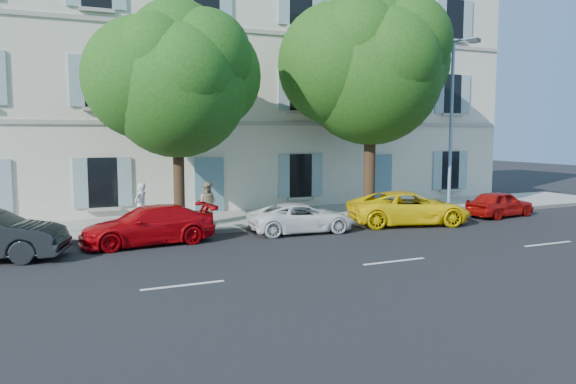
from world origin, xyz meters
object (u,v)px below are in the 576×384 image
tree_right (371,73)px  pedestrian_a (141,206)px  pedestrian_b (207,203)px  car_red_hatchback (500,204)px  car_yellow_supercar (409,208)px  street_lamp (454,116)px  car_white_coupe (302,218)px  car_red_coupe (148,225)px  tree_left (177,86)px

tree_right → pedestrian_a: 10.69m
pedestrian_b → car_red_hatchback: bearing=-161.7°
car_yellow_supercar → street_lamp: 5.14m
car_white_coupe → pedestrian_a: pedestrian_a is taller
pedestrian_a → pedestrian_b: size_ratio=1.03×
car_white_coupe → pedestrian_b: size_ratio=2.40×
car_red_coupe → car_red_hatchback: bearing=84.7°
car_red_coupe → pedestrian_b: 3.38m
car_red_coupe → street_lamp: (13.34, 1.16, 3.69)m
pedestrian_a → tree_left: bearing=118.1°
car_red_hatchback → pedestrian_b: pedestrian_b is taller
street_lamp → pedestrian_a: 13.63m
car_yellow_supercar → car_red_coupe: bearing=102.9°
car_yellow_supercar → tree_right: size_ratio=0.52×
car_yellow_supercar → pedestrian_b: pedestrian_b is taller
car_yellow_supercar → car_red_hatchback: size_ratio=1.43×
car_white_coupe → pedestrian_b: pedestrian_b is taller
pedestrian_a → street_lamp: bearing=130.7°
tree_right → pedestrian_a: (-9.42, 0.39, -5.05)m
car_white_coupe → car_yellow_supercar: car_yellow_supercar is taller
car_yellow_supercar → tree_left: 9.93m
car_red_coupe → car_yellow_supercar: car_yellow_supercar is taller
car_white_coupe → street_lamp: (7.90, 1.27, 3.78)m
car_red_coupe → pedestrian_a: size_ratio=2.60×
car_red_hatchback → tree_right: (-5.21, 2.15, 5.46)m
car_yellow_supercar → tree_left: size_ratio=0.60×
street_lamp → tree_right: bearing=168.4°
car_red_coupe → car_red_hatchback: car_red_coupe is taller
car_red_hatchback → tree_right: size_ratio=0.36×
car_white_coupe → car_red_hatchback: bearing=-85.8°
street_lamp → pedestrian_b: 11.31m
car_red_hatchback → car_white_coupe: bearing=80.9°
tree_right → street_lamp: (3.75, -0.77, -1.71)m
car_red_coupe → car_red_hatchback: (14.80, -0.22, -0.06)m
tree_left → pedestrian_a: (-1.31, 0.41, -4.24)m
pedestrian_b → street_lamp: bearing=-156.0°
car_red_coupe → street_lamp: 13.89m
car_white_coupe → tree_left: bearing=68.0°
car_red_hatchback → street_lamp: 4.26m
car_white_coupe → tree_left: (-3.96, 2.01, 4.69)m
car_yellow_supercar → tree_right: tree_right is taller
car_red_hatchback → pedestrian_a: (-14.62, 2.54, 0.41)m
car_red_coupe → car_white_coupe: car_red_coupe is taller
car_red_coupe → tree_right: (9.59, 1.93, 5.40)m
street_lamp → pedestrian_a: street_lamp is taller
car_red_coupe → car_white_coupe: 5.45m
car_red_coupe → street_lamp: street_lamp is taller
car_yellow_supercar → pedestrian_a: pedestrian_a is taller
tree_right → street_lamp: tree_right is taller
tree_right → car_white_coupe: bearing=-153.9°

